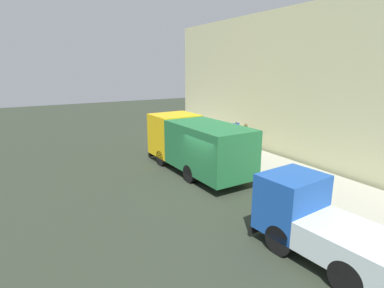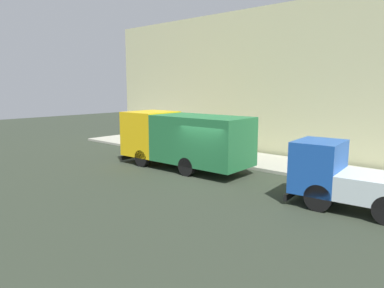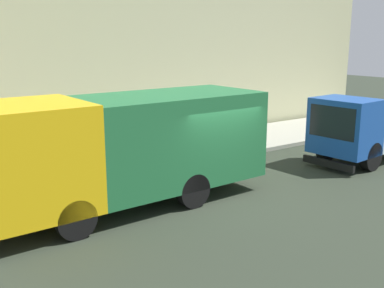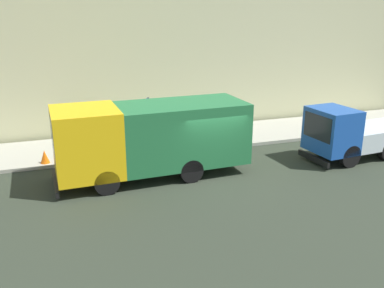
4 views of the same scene
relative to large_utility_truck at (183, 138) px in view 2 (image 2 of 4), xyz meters
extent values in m
plane|color=#2B3326|center=(-0.86, -2.28, -1.65)|extent=(80.00, 80.00, 0.00)
cube|color=#A3A192|center=(4.08, -2.28, -1.58)|extent=(3.87, 30.00, 0.15)
cube|color=beige|center=(6.51, -2.28, 2.97)|extent=(0.50, 30.00, 9.24)
cube|color=yellow|center=(-0.08, 2.47, 0.05)|extent=(2.67, 2.46, 2.48)
cube|color=black|center=(-0.12, 3.64, 0.34)|extent=(2.18, 0.13, 1.39)
cube|color=#226A3A|center=(0.04, -1.23, 0.02)|extent=(2.76, 5.13, 2.42)
cube|color=black|center=(-0.13, 3.72, -1.40)|extent=(2.49, 0.20, 0.24)
cylinder|color=black|center=(-1.21, 1.96, -1.19)|extent=(0.33, 0.93, 0.93)
cylinder|color=black|center=(1.08, 2.04, -1.19)|extent=(0.33, 0.93, 0.93)
cylinder|color=black|center=(-1.10, -1.27, -1.19)|extent=(0.33, 0.93, 0.93)
cylinder|color=black|center=(1.19, -1.20, -1.19)|extent=(0.33, 0.93, 0.93)
cube|color=#1A4BA5|center=(-0.89, -7.73, -0.22)|extent=(2.15, 1.78, 1.89)
cube|color=black|center=(-0.96, -6.95, 0.00)|extent=(1.69, 0.21, 1.06)
cube|color=black|center=(-0.96, -6.87, -1.39)|extent=(1.94, 0.29, 0.24)
cylinder|color=black|center=(-1.71, -8.12, -1.17)|extent=(0.38, 1.00, 0.97)
cylinder|color=black|center=(-0.01, -7.97, -1.17)|extent=(0.38, 1.00, 0.97)
cylinder|color=black|center=(5.49, 2.38, -1.06)|extent=(0.32, 0.32, 0.89)
cylinder|color=#548044|center=(5.49, 2.38, -0.30)|extent=(0.42, 0.42, 0.62)
sphere|color=brown|center=(5.49, 2.38, 0.13)|extent=(0.23, 0.23, 0.23)
cone|color=orange|center=(2.48, 4.07, -1.22)|extent=(0.39, 0.39, 0.55)
cylinder|color=#4C5156|center=(2.41, -0.46, -0.22)|extent=(0.08, 0.08, 2.55)
cube|color=blue|center=(2.41, -0.44, 0.80)|extent=(0.44, 0.03, 0.36)
camera|label=1|loc=(-8.43, -14.28, 4.12)|focal=28.90mm
camera|label=2|loc=(-13.66, -12.80, 2.69)|focal=33.22mm
camera|label=3|loc=(-10.37, 5.20, 2.69)|focal=42.55mm
camera|label=4|loc=(-15.26, 3.47, 4.68)|focal=38.98mm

